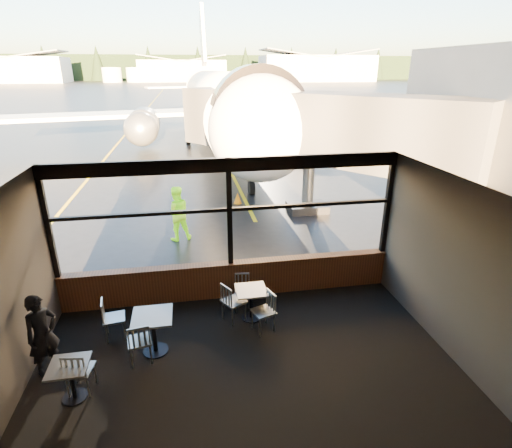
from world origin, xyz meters
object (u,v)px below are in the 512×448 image
object	(u,v)px
chair_near_e	(263,312)
chair_mid_w	(114,318)
jet_bridge	(309,152)
cone_nose	(238,198)
cafe_table_near	(251,304)
cafe_table_left	(72,382)
chair_left_s	(80,370)
airliner	(219,61)
cafe_table_mid	(154,334)
chair_mid_s	(140,341)
ground_crew	(177,213)
chair_near_w	(234,302)
chair_near_n	(242,291)
passenger	(43,335)

from	to	relation	value
chair_near_e	chair_mid_w	xyz separation A→B (m)	(-3.12, 0.32, 0.00)
jet_bridge	cone_nose	distance (m)	3.78
cafe_table_near	cafe_table_left	size ratio (longest dim) A/B	1.07
cafe_table_near	chair_left_s	distance (m)	3.69
airliner	cafe_table_left	xyz separation A→B (m)	(-4.87, -24.22, -5.49)
cafe_table_mid	chair_mid_s	distance (m)	0.35
jet_bridge	chair_mid_w	xyz separation A→B (m)	(-6.21, -6.71, -1.99)
airliner	chair_left_s	distance (m)	25.13
cone_nose	ground_crew	bearing A→B (deg)	-125.61
chair_near_w	chair_near_n	size ratio (longest dim) A/B	1.19
chair_near_n	chair_near_w	bearing A→B (deg)	70.68
cafe_table_mid	cafe_table_left	size ratio (longest dim) A/B	1.20
jet_bridge	cafe_table_mid	size ratio (longest dim) A/B	13.23
chair_mid_s	ground_crew	world-z (taller)	ground_crew
cafe_table_left	ground_crew	xyz separation A→B (m)	(1.74, 6.74, 0.56)
cafe_table_near	chair_left_s	world-z (taller)	chair_left_s
chair_mid_s	cafe_table_mid	bearing A→B (deg)	33.54
chair_mid_s	jet_bridge	bearing A→B (deg)	43.93
chair_near_e	chair_near_n	size ratio (longest dim) A/B	1.14
cafe_table_mid	chair_mid_w	world-z (taller)	chair_mid_w
cafe_table_left	chair_near_n	bearing A→B (deg)	35.84
cafe_table_mid	chair_near_e	xyz separation A→B (m)	(2.27, 0.32, 0.03)
cafe_table_near	cafe_table_mid	xyz separation A→B (m)	(-2.09, -0.80, 0.05)
chair_near_e	airliner	bearing A→B (deg)	-21.60
chair_near_e	chair_left_s	xyz separation A→B (m)	(-3.48, -1.19, -0.00)
passenger	ground_crew	world-z (taller)	ground_crew
cafe_table_near	ground_crew	bearing A→B (deg)	108.66
jet_bridge	cone_nose	xyz separation A→B (m)	(-2.46, 1.83, -2.21)
cafe_table_near	chair_mid_w	size ratio (longest dim) A/B	0.82
cafe_table_near	passenger	world-z (taller)	passenger
jet_bridge	chair_near_n	xyz separation A→B (m)	(-3.39, -5.99, -2.05)
chair_mid_w	chair_left_s	bearing A→B (deg)	-21.05
chair_near_n	jet_bridge	bearing A→B (deg)	-112.60
cafe_table_left	chair_mid_w	bearing A→B (deg)	74.27
jet_bridge	ground_crew	distance (m)	5.41
cafe_table_mid	chair_near_e	distance (m)	2.30
cafe_table_near	chair_near_e	distance (m)	0.52
cone_nose	airliner	bearing A→B (deg)	87.32
chair_left_s	jet_bridge	bearing A→B (deg)	60.37
chair_near_n	chair_left_s	world-z (taller)	chair_left_s
airliner	jet_bridge	size ratio (longest dim) A/B	3.41
cafe_table_mid	cafe_table_left	xyz separation A→B (m)	(-1.31, -1.01, -0.07)
chair_left_s	cafe_table_mid	bearing A→B (deg)	44.79
cafe_table_near	chair_near_w	world-z (taller)	chair_near_w
chair_mid_s	passenger	world-z (taller)	passenger
chair_near_e	passenger	size ratio (longest dim) A/B	0.56
chair_left_s	passenger	xyz separation A→B (m)	(-0.73, 0.65, 0.36)
cafe_table_mid	chair_mid_s	size ratio (longest dim) A/B	0.93
passenger	chair_near_e	bearing A→B (deg)	-37.58
cafe_table_left	chair_mid_s	xyz separation A→B (m)	(1.06, 0.77, 0.11)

